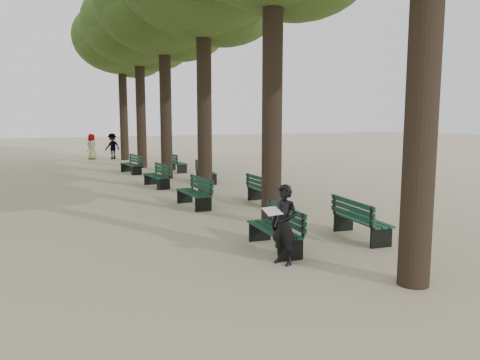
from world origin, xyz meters
name	(u,v)px	position (x,y,z in m)	size (l,w,h in m)	color
ground	(276,262)	(0.00, 0.00, 0.00)	(120.00, 120.00, 0.00)	#BCAD8E
tree_central_3	(164,4)	(1.50, 13.00, 7.65)	(6.00, 6.00, 9.95)	#33261C
tree_central_4	(138,24)	(1.50, 18.00, 7.65)	(6.00, 6.00, 9.95)	#33261C
tree_central_5	(121,39)	(1.50, 23.00, 7.65)	(6.00, 6.00, 9.95)	#33261C
bench_left_0	(274,237)	(0.37, 0.76, 0.27)	(0.70, 1.84, 0.92)	black
bench_left_1	(194,198)	(0.37, 5.97, 0.27)	(0.65, 1.83, 0.92)	black
bench_left_2	(157,180)	(0.37, 10.51, 0.27)	(0.71, 1.84, 0.92)	black
bench_left_3	(131,168)	(0.37, 15.50, 0.27)	(0.81, 1.86, 0.92)	black
bench_right_0	(361,227)	(2.63, 0.75, 0.27)	(0.77, 1.85, 0.92)	black
bench_right_1	(265,196)	(2.63, 5.49, 0.27)	(0.60, 1.81, 0.92)	black
bench_right_2	(206,176)	(2.63, 10.94, 0.27)	(0.78, 1.86, 0.92)	black
bench_right_3	(176,166)	(2.63, 15.31, 0.27)	(0.70, 1.84, 0.92)	black
man_with_map	(284,224)	(0.08, -0.14, 0.77)	(0.70, 0.69, 1.54)	black
pedestrian_b	(112,146)	(0.87, 23.93, 0.85)	(1.09, 0.34, 1.69)	#262628
pedestrian_d	(92,147)	(-0.39, 24.23, 0.84)	(0.82, 0.34, 1.68)	#262628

